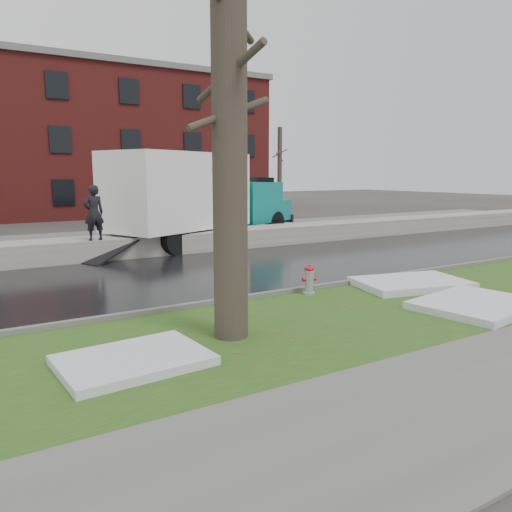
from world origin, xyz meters
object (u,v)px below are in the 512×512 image
fire_hydrant (309,278)px  worker (94,213)px  tree (229,118)px  box_truck (198,197)px

fire_hydrant → worker: bearing=125.3°
worker → tree: bearing=85.7°
box_truck → tree: bearing=-136.4°
tree → box_truck: tree is taller
box_truck → fire_hydrant: bearing=-122.9°
worker → box_truck: bearing=-162.4°
tree → worker: 9.55m
tree → worker: bearing=90.9°
fire_hydrant → tree: 5.00m
tree → box_truck: (4.60, 11.28, -1.90)m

